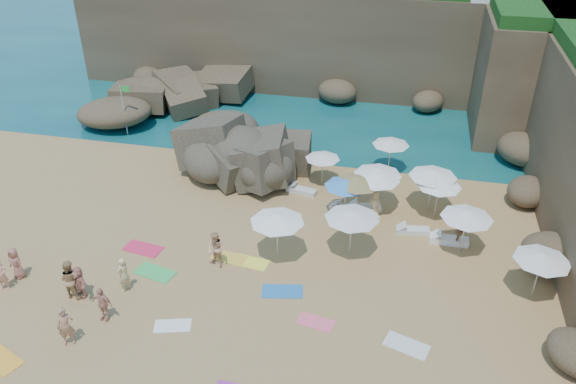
% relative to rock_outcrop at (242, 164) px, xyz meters
% --- Properties ---
extents(ground, '(120.00, 120.00, 0.00)m').
position_rel_rock_outcrop_xyz_m(ground, '(2.36, -8.92, 0.00)').
color(ground, tan).
rests_on(ground, ground).
extents(seawater, '(120.00, 120.00, 0.00)m').
position_rel_rock_outcrop_xyz_m(seawater, '(2.36, 21.08, 0.00)').
color(seawater, '#0C4751').
rests_on(seawater, ground).
extents(cliff_back, '(44.00, 8.00, 8.00)m').
position_rel_rock_outcrop_xyz_m(cliff_back, '(4.36, 16.08, 4.00)').
color(cliff_back, brown).
rests_on(cliff_back, ground).
extents(cliff_corner, '(10.00, 12.00, 8.00)m').
position_rel_rock_outcrop_xyz_m(cliff_corner, '(19.36, 11.08, 4.00)').
color(cliff_corner, brown).
rests_on(cliff_corner, ground).
extents(rock_promontory, '(12.00, 7.00, 2.00)m').
position_rel_rock_outcrop_xyz_m(rock_promontory, '(-8.64, 7.08, 0.00)').
color(rock_promontory, brown).
rests_on(rock_promontory, ground).
extents(marina_masts, '(3.10, 0.10, 6.00)m').
position_rel_rock_outcrop_xyz_m(marina_masts, '(-14.14, 21.08, 3.00)').
color(marina_masts, white).
rests_on(marina_masts, ground).
extents(rock_outcrop, '(8.22, 6.47, 3.09)m').
position_rel_rock_outcrop_xyz_m(rock_outcrop, '(0.00, 0.00, 0.00)').
color(rock_outcrop, brown).
rests_on(rock_outcrop, ground).
extents(flag_pole, '(0.73, 0.08, 3.73)m').
position_rel_rock_outcrop_xyz_m(flag_pole, '(-8.96, 2.45, 2.38)').
color(flag_pole, silver).
rests_on(flag_pole, ground).
extents(parasol_0, '(2.06, 2.06, 1.94)m').
position_rel_rock_outcrop_xyz_m(parasol_0, '(5.36, -1.17, 1.78)').
color(parasol_0, silver).
rests_on(parasol_0, ground).
extents(parasol_1, '(2.25, 2.25, 2.13)m').
position_rel_rock_outcrop_xyz_m(parasol_1, '(9.14, 1.24, 1.96)').
color(parasol_1, silver).
rests_on(parasol_1, ground).
extents(parasol_2, '(2.60, 2.60, 2.46)m').
position_rel_rock_outcrop_xyz_m(parasol_2, '(11.61, -2.72, 2.26)').
color(parasol_2, silver).
rests_on(parasol_2, ground).
extents(parasol_3, '(2.53, 2.53, 2.39)m').
position_rel_rock_outcrop_xyz_m(parasol_3, '(8.68, -3.60, 2.20)').
color(parasol_3, silver).
rests_on(parasol_3, ground).
extents(parasol_4, '(2.37, 2.37, 2.24)m').
position_rel_rock_outcrop_xyz_m(parasol_4, '(11.96, -3.36, 2.05)').
color(parasol_4, silver).
rests_on(parasol_4, ground).
extents(parasol_5, '(2.63, 2.63, 2.49)m').
position_rel_rock_outcrop_xyz_m(parasol_5, '(7.88, -7.74, 2.29)').
color(parasol_5, silver).
rests_on(parasol_5, ground).
extents(parasol_6, '(2.45, 2.45, 2.32)m').
position_rel_rock_outcrop_xyz_m(parasol_6, '(7.74, -4.13, 2.13)').
color(parasol_6, silver).
rests_on(parasol_6, ground).
extents(parasol_7, '(2.60, 2.60, 2.46)m').
position_rel_rock_outcrop_xyz_m(parasol_7, '(8.70, -3.16, 2.26)').
color(parasol_7, silver).
rests_on(parasol_7, ground).
extents(parasol_8, '(2.51, 2.51, 2.37)m').
position_rel_rock_outcrop_xyz_m(parasol_8, '(13.22, -6.35, 2.18)').
color(parasol_8, silver).
rests_on(parasol_8, ground).
extents(parasol_9, '(2.62, 2.62, 2.47)m').
position_rel_rock_outcrop_xyz_m(parasol_9, '(4.48, -8.78, 2.27)').
color(parasol_9, silver).
rests_on(parasol_9, ground).
extents(parasol_10, '(2.33, 2.33, 2.20)m').
position_rel_rock_outcrop_xyz_m(parasol_10, '(7.17, -4.40, 2.02)').
color(parasol_10, silver).
rests_on(parasol_10, ground).
extents(parasol_11, '(2.43, 2.43, 2.30)m').
position_rel_rock_outcrop_xyz_m(parasol_11, '(16.23, -8.96, 2.11)').
color(parasol_11, silver).
rests_on(parasol_11, ground).
extents(lounger_0, '(1.85, 0.96, 0.27)m').
position_rel_rock_outcrop_xyz_m(lounger_0, '(4.42, -2.57, 0.14)').
color(lounger_0, silver).
rests_on(lounger_0, ground).
extents(lounger_1, '(1.77, 0.82, 0.27)m').
position_rel_rock_outcrop_xyz_m(lounger_1, '(10.85, -5.25, 0.13)').
color(lounger_1, silver).
rests_on(lounger_1, ground).
extents(lounger_2, '(1.92, 0.65, 0.30)m').
position_rel_rock_outcrop_xyz_m(lounger_2, '(12.67, -5.74, 0.15)').
color(lounger_2, white).
rests_on(lounger_2, ground).
extents(lounger_3, '(1.92, 1.06, 0.28)m').
position_rel_rock_outcrop_xyz_m(lounger_3, '(8.17, -3.62, 0.14)').
color(lounger_3, white).
rests_on(lounger_3, ground).
extents(lounger_4, '(1.82, 1.32, 0.27)m').
position_rel_rock_outcrop_xyz_m(lounger_4, '(7.15, -4.08, 0.14)').
color(lounger_4, silver).
rests_on(lounger_4, ground).
extents(lounger_5, '(2.08, 1.73, 0.32)m').
position_rel_rock_outcrop_xyz_m(lounger_5, '(8.10, -4.98, 0.16)').
color(lounger_5, silver).
rests_on(lounger_5, ground).
extents(towel_2, '(2.03, 1.51, 0.03)m').
position_rel_rock_outcrop_xyz_m(towel_2, '(-4.51, -17.52, 0.02)').
color(towel_2, '#FDA928').
rests_on(towel_2, ground).
extents(towel_4, '(1.80, 1.06, 0.03)m').
position_rel_rock_outcrop_xyz_m(towel_4, '(3.33, -9.51, 0.02)').
color(towel_4, '#FDFF43').
rests_on(towel_4, ground).
extents(towel_5, '(1.68, 1.16, 0.03)m').
position_rel_rock_outcrop_xyz_m(towel_5, '(1.31, -14.32, 0.01)').
color(towel_5, white).
rests_on(towel_5, ground).
extents(towel_7, '(2.03, 1.22, 0.03)m').
position_rel_rock_outcrop_xyz_m(towel_7, '(-2.21, -9.65, 0.02)').
color(towel_7, '#E72850').
rests_on(towel_7, ground).
extents(towel_8, '(1.99, 1.27, 0.03)m').
position_rel_rock_outcrop_xyz_m(towel_8, '(5.29, -11.22, 0.02)').
color(towel_8, '#2372BE').
rests_on(towel_8, ground).
extents(towel_9, '(1.68, 1.05, 0.03)m').
position_rel_rock_outcrop_xyz_m(towel_9, '(7.11, -12.80, 0.01)').
color(towel_9, '#FE6376').
rests_on(towel_9, ground).
extents(towel_11, '(2.06, 1.35, 0.03)m').
position_rel_rock_outcrop_xyz_m(towel_11, '(-0.87, -11.25, 0.02)').
color(towel_11, green).
rests_on(towel_11, ground).
extents(towel_12, '(1.84, 1.16, 0.03)m').
position_rel_rock_outcrop_xyz_m(towel_12, '(2.20, -9.39, 0.02)').
color(towel_12, gold).
rests_on(towel_12, ground).
extents(towel_13, '(1.95, 1.37, 0.03)m').
position_rel_rock_outcrop_xyz_m(towel_13, '(10.90, -13.29, 0.02)').
color(towel_13, silver).
rests_on(towel_13, ground).
extents(person_stand_0, '(0.67, 0.52, 1.65)m').
position_rel_rock_outcrop_xyz_m(person_stand_0, '(-6.99, -13.79, 0.82)').
color(person_stand_0, tan).
rests_on(person_stand_0, ground).
extents(person_stand_1, '(0.98, 0.79, 1.92)m').
position_rel_rock_outcrop_xyz_m(person_stand_1, '(-3.71, -13.53, 0.96)').
color(person_stand_1, tan).
rests_on(person_stand_1, ground).
extents(person_stand_2, '(1.26, 0.61, 1.88)m').
position_rel_rock_outcrop_xyz_m(person_stand_2, '(1.52, -1.16, 0.94)').
color(person_stand_2, tan).
rests_on(person_stand_2, ground).
extents(person_stand_3, '(0.57, 1.01, 1.63)m').
position_rel_rock_outcrop_xyz_m(person_stand_3, '(13.09, -5.81, 0.81)').
color(person_stand_3, '#A37851').
rests_on(person_stand_3, ground).
extents(person_stand_4, '(0.81, 0.62, 1.48)m').
position_rel_rock_outcrop_xyz_m(person_stand_4, '(8.73, -4.04, 0.74)').
color(person_stand_4, '#DEB574').
rests_on(person_stand_4, ground).
extents(person_stand_5, '(1.57, 0.88, 1.63)m').
position_rel_rock_outcrop_xyz_m(person_stand_5, '(0.98, 2.15, 0.82)').
color(person_stand_5, '#B96D5C').
rests_on(person_stand_5, ground).
extents(person_stand_6, '(0.59, 0.74, 1.77)m').
position_rel_rock_outcrop_xyz_m(person_stand_6, '(-1.63, -12.66, 0.88)').
color(person_stand_6, '#E5C382').
rests_on(person_stand_6, ground).
extents(person_lie_1, '(1.07, 1.69, 0.39)m').
position_rel_rock_outcrop_xyz_m(person_lie_1, '(-1.64, -14.54, 0.20)').
color(person_lie_1, tan).
rests_on(person_lie_1, ground).
extents(person_lie_2, '(1.20, 1.73, 0.42)m').
position_rel_rock_outcrop_xyz_m(person_lie_2, '(-6.87, -12.91, 0.21)').
color(person_lie_2, '#A36151').
rests_on(person_lie_2, ground).
extents(person_lie_3, '(2.01, 2.05, 0.41)m').
position_rel_rock_outcrop_xyz_m(person_lie_3, '(-3.35, -13.45, 0.20)').
color(person_lie_3, tan).
rests_on(person_lie_3, ground).
extents(person_lie_4, '(1.43, 1.89, 0.43)m').
position_rel_rock_outcrop_xyz_m(person_lie_4, '(-2.33, -16.14, 0.21)').
color(person_lie_4, '#AD7656').
rests_on(person_lie_4, ground).
extents(person_lie_5, '(1.56, 2.05, 0.70)m').
position_rel_rock_outcrop_xyz_m(person_lie_5, '(1.83, -10.11, 0.35)').
color(person_lie_5, tan).
rests_on(person_lie_5, ground).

